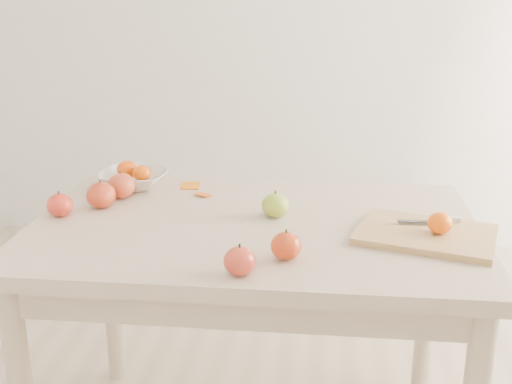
# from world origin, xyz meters

# --- Properties ---
(table) EXTENTS (1.20, 0.80, 0.75)m
(table) POSITION_xyz_m (0.00, 0.00, 0.65)
(table) COLOR #C6B195
(table) RESTS_ON ground
(cutting_board) EXTENTS (0.39, 0.33, 0.02)m
(cutting_board) POSITION_xyz_m (0.45, -0.06, 0.76)
(cutting_board) COLOR tan
(cutting_board) RESTS_ON table
(board_tangerine) EXTENTS (0.06, 0.06, 0.05)m
(board_tangerine) POSITION_xyz_m (0.48, -0.07, 0.80)
(board_tangerine) COLOR #E75908
(board_tangerine) RESTS_ON cutting_board
(fruit_bowl) EXTENTS (0.21, 0.21, 0.05)m
(fruit_bowl) POSITION_xyz_m (-0.41, 0.28, 0.78)
(fruit_bowl) COLOR silver
(fruit_bowl) RESTS_ON table
(bowl_tangerine_near) EXTENTS (0.07, 0.07, 0.06)m
(bowl_tangerine_near) POSITION_xyz_m (-0.44, 0.29, 0.80)
(bowl_tangerine_near) COLOR #D54107
(bowl_tangerine_near) RESTS_ON fruit_bowl
(bowl_tangerine_far) EXTENTS (0.06, 0.06, 0.05)m
(bowl_tangerine_far) POSITION_xyz_m (-0.38, 0.26, 0.80)
(bowl_tangerine_far) COLOR orange
(bowl_tangerine_far) RESTS_ON fruit_bowl
(orange_peel_a) EXTENTS (0.06, 0.05, 0.01)m
(orange_peel_a) POSITION_xyz_m (-0.24, 0.29, 0.75)
(orange_peel_a) COLOR orange
(orange_peel_a) RESTS_ON table
(orange_peel_b) EXTENTS (0.06, 0.05, 0.01)m
(orange_peel_b) POSITION_xyz_m (-0.18, 0.21, 0.75)
(orange_peel_b) COLOR #DC530F
(orange_peel_b) RESTS_ON table
(paring_knife) EXTENTS (0.17, 0.05, 0.01)m
(paring_knife) POSITION_xyz_m (0.49, 0.01, 0.78)
(paring_knife) COLOR silver
(paring_knife) RESTS_ON cutting_board
(apple_green) EXTENTS (0.08, 0.08, 0.07)m
(apple_green) POSITION_xyz_m (0.05, 0.05, 0.78)
(apple_green) COLOR #5E8A1C
(apple_green) RESTS_ON table
(apple_red_d) EXTENTS (0.07, 0.07, 0.06)m
(apple_red_d) POSITION_xyz_m (-0.54, -0.01, 0.78)
(apple_red_d) COLOR maroon
(apple_red_d) RESTS_ON table
(apple_red_b) EXTENTS (0.08, 0.08, 0.08)m
(apple_red_b) POSITION_xyz_m (-0.45, 0.07, 0.79)
(apple_red_b) COLOR #961208
(apple_red_b) RESTS_ON table
(apple_red_c) EXTENTS (0.07, 0.07, 0.07)m
(apple_red_c) POSITION_xyz_m (0.00, -0.33, 0.78)
(apple_red_c) COLOR maroon
(apple_red_c) RESTS_ON table
(apple_red_a) EXTENTS (0.09, 0.09, 0.08)m
(apple_red_a) POSITION_xyz_m (-0.42, 0.16, 0.79)
(apple_red_a) COLOR maroon
(apple_red_a) RESTS_ON table
(apple_red_e) EXTENTS (0.07, 0.07, 0.07)m
(apple_red_e) POSITION_xyz_m (0.10, -0.23, 0.78)
(apple_red_e) COLOR maroon
(apple_red_e) RESTS_ON table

